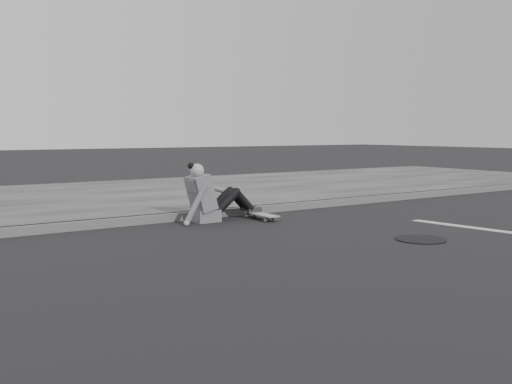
% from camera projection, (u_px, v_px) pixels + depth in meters
% --- Properties ---
extents(ground, '(80.00, 80.00, 0.00)m').
position_uv_depth(ground, '(285.00, 249.00, 6.40)').
color(ground, black).
rests_on(ground, ground).
extents(curb, '(24.00, 0.16, 0.12)m').
position_uv_depth(curb, '(183.00, 216.00, 8.54)').
color(curb, '#505050').
rests_on(curb, ground).
extents(sidewalk, '(24.00, 6.00, 0.12)m').
position_uv_depth(sidewalk, '(114.00, 197.00, 11.04)').
color(sidewalk, '#3D3D3D').
rests_on(sidewalk, ground).
extents(manhole, '(0.61, 0.61, 0.01)m').
position_uv_depth(manhole, '(421.00, 239.00, 6.97)').
color(manhole, black).
rests_on(manhole, ground).
extents(skateboard, '(0.20, 0.78, 0.09)m').
position_uv_depth(skateboard, '(260.00, 214.00, 8.63)').
color(skateboard, gray).
rests_on(skateboard, ground).
extents(seated_woman, '(1.38, 0.46, 0.88)m').
position_uv_depth(seated_woman, '(209.00, 197.00, 8.40)').
color(seated_woman, '#58585B').
rests_on(seated_woman, ground).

